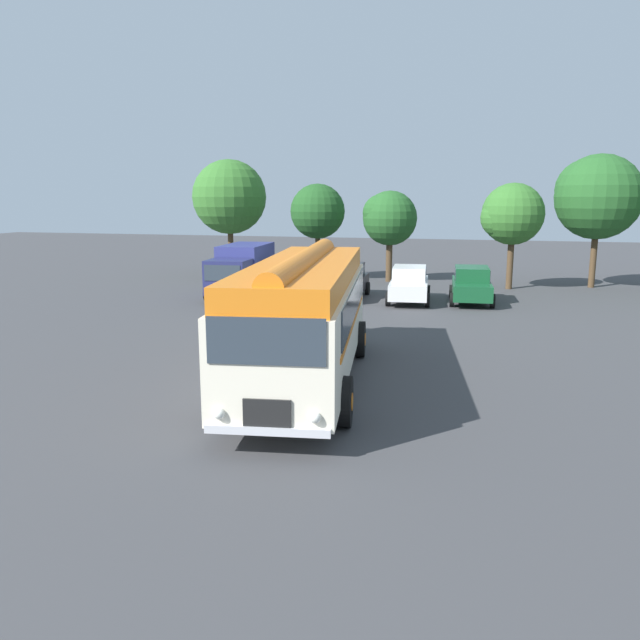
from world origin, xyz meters
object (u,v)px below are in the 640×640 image
(car_mid_left, at_px, (346,281))
(box_van, at_px, (242,268))
(car_near_left, at_px, (291,279))
(car_far_right, at_px, (471,285))
(vintage_bus, at_px, (305,312))
(car_mid_right, at_px, (409,284))

(car_mid_left, relative_size, box_van, 0.72)
(car_near_left, relative_size, car_far_right, 0.99)
(vintage_bus, distance_m, car_near_left, 14.75)
(car_mid_left, xyz_separation_m, box_van, (-5.16, -0.58, 0.52))
(vintage_bus, relative_size, car_mid_left, 2.43)
(vintage_bus, relative_size, car_mid_right, 2.39)
(car_near_left, xyz_separation_m, car_far_right, (8.67, 0.44, 0.00))
(vintage_bus, bearing_deg, car_far_right, 74.98)
(vintage_bus, xyz_separation_m, car_far_right, (3.85, 14.34, -1.05))
(car_mid_right, relative_size, car_far_right, 1.01)
(car_far_right, distance_m, box_van, 11.16)
(box_van, bearing_deg, car_mid_right, 1.25)
(box_van, bearing_deg, vintage_bus, -61.86)
(car_mid_left, height_order, car_mid_right, same)
(car_far_right, bearing_deg, car_mid_right, -168.98)
(car_far_right, relative_size, box_van, 0.73)
(car_mid_left, height_order, car_far_right, same)
(car_mid_left, bearing_deg, car_far_right, 1.50)
(box_van, bearing_deg, car_far_right, 3.76)
(car_near_left, xyz_separation_m, car_mid_left, (2.71, 0.28, 0.00))
(vintage_bus, bearing_deg, box_van, 118.14)
(vintage_bus, relative_size, box_van, 1.75)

